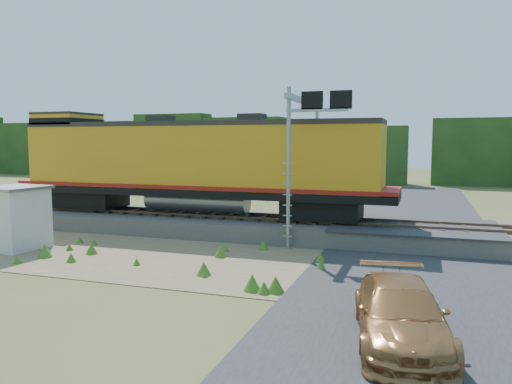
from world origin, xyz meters
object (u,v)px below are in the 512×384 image
(locomotive, at_px, (191,162))
(signal_gantry, at_px, (308,129))
(shed, at_px, (15,217))
(car, at_px, (401,314))

(locomotive, xyz_separation_m, signal_gantry, (6.14, -0.65, 1.60))
(locomotive, distance_m, signal_gantry, 6.38)
(shed, bearing_deg, locomotive, 58.52)
(shed, xyz_separation_m, car, (15.75, -5.04, -0.66))
(signal_gantry, xyz_separation_m, car, (4.57, -10.74, -4.38))
(locomotive, relative_size, signal_gantry, 2.93)
(car, bearing_deg, locomotive, 123.98)
(locomotive, relative_size, shed, 7.43)
(shed, relative_size, car, 0.56)
(shed, xyz_separation_m, signal_gantry, (11.18, 5.70, 3.72))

